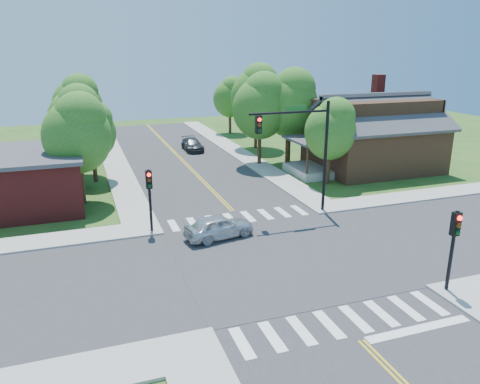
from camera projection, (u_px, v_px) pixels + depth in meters
name	position (u px, v px, depth m)	size (l,w,h in m)	color
ground	(279.00, 258.00, 23.99)	(100.00, 100.00, 0.00)	#25531A
road_ns	(279.00, 258.00, 23.98)	(10.00, 90.00, 0.04)	#2D2D30
road_ew	(279.00, 258.00, 23.98)	(90.00, 10.00, 0.04)	#2D2D30
intersection_patch	(279.00, 258.00, 23.99)	(10.20, 10.20, 0.06)	#2D2D30
sidewalk_ne	(366.00, 163.00, 43.20)	(40.00, 40.00, 0.14)	#9E9B93
crosswalk_north	(239.00, 217.00, 29.56)	(8.85, 2.00, 0.01)	white
crosswalk_south	(342.00, 321.00, 18.39)	(8.85, 2.00, 0.01)	white
centerline	(279.00, 257.00, 23.97)	(0.30, 90.00, 0.01)	gold
stop_bar	(419.00, 330.00, 17.93)	(4.60, 0.45, 0.09)	white
signal_mast_ne	(302.00, 140.00, 28.81)	(5.30, 0.42, 7.20)	black
signal_pole_se	(454.00, 236.00, 19.89)	(0.34, 0.42, 3.80)	black
signal_pole_nw	(149.00, 189.00, 26.46)	(0.34, 0.42, 3.80)	black
house_ne	(373.00, 131.00, 40.58)	(13.05, 8.80, 7.11)	#322311
building_nw	(1.00, 181.00, 30.85)	(10.40, 8.40, 3.73)	maroon
tree_e_a	(332.00, 128.00, 35.79)	(3.99, 3.79, 6.78)	#382314
tree_e_b	(291.00, 101.00, 41.80)	(5.12, 4.86, 8.70)	#382314
tree_e_c	(257.00, 93.00, 48.29)	(5.21, 4.95, 8.85)	#382314
tree_e_d	(231.00, 96.00, 57.16)	(4.11, 3.90, 6.98)	#382314
tree_w_a	(78.00, 131.00, 30.90)	(4.51, 4.28, 7.66)	#382314
tree_w_b	(77.00, 116.00, 37.73)	(4.49, 4.27, 7.63)	#382314
tree_w_c	(78.00, 103.00, 44.58)	(4.71, 4.48, 8.01)	#382314
tree_w_d	(79.00, 106.00, 53.39)	(3.44, 3.27, 5.85)	#382314
tree_house	(261.00, 104.00, 41.25)	(4.93, 4.68, 8.38)	#382314
tree_bldg	(92.00, 130.00, 36.30)	(3.78, 3.59, 6.43)	#382314
car_silver	(219.00, 227.00, 26.27)	(4.19, 2.31, 1.35)	silver
car_dgrey	(192.00, 145.00, 48.46)	(1.73, 4.24, 1.23)	#2B2E30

